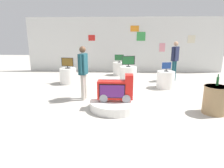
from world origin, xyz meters
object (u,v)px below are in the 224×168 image
object	(u,v)px
tv_on_center_rear	(166,66)
tv_on_far_right	(128,61)
tv_on_left_rear	(67,63)
display_pedestal_left_rear	(68,76)
display_pedestal_right_rear	(119,69)
main_display_pedestal	(115,104)
bottle_on_side_table	(218,81)
shopper_browsing_rear	(175,58)
novelty_firetruck_tv	(116,90)
display_pedestal_far_right	(128,74)
side_table_round	(215,100)
display_pedestal_center_rear	(166,80)
shopper_browsing_near_truck	(83,69)
tv_on_right_rear	(119,58)

from	to	relation	value
tv_on_center_rear	tv_on_far_right	bearing A→B (deg)	142.76
tv_on_far_right	tv_on_left_rear	bearing A→B (deg)	-167.68
display_pedestal_left_rear	display_pedestal_right_rear	distance (m)	2.95
main_display_pedestal	tv_on_center_rear	world-z (taller)	tv_on_center_rear
bottle_on_side_table	shopper_browsing_rear	distance (m)	3.79
novelty_firetruck_tv	main_display_pedestal	bearing A→B (deg)	160.60
bottle_on_side_table	tv_on_far_right	bearing A→B (deg)	121.78
display_pedestal_far_right	main_display_pedestal	bearing A→B (deg)	-97.70
side_table_round	display_pedestal_right_rear	bearing A→B (deg)	117.25
display_pedestal_center_rear	shopper_browsing_near_truck	world-z (taller)	shopper_browsing_near_truck
display_pedestal_center_rear	tv_on_left_rear	bearing A→B (deg)	172.65
tv_on_right_rear	shopper_browsing_rear	xyz separation A→B (m)	(2.53, -1.20, 0.14)
novelty_firetruck_tv	display_pedestal_center_rear	bearing A→B (deg)	51.02
display_pedestal_far_right	bottle_on_side_table	xyz separation A→B (m)	(2.21, -3.57, 0.53)
novelty_firetruck_tv	tv_on_center_rear	xyz separation A→B (m)	(1.88, 2.33, 0.33)
main_display_pedestal	tv_on_center_rear	size ratio (longest dim) A/B	3.54
display_pedestal_left_rear	display_pedestal_center_rear	world-z (taller)	same
shopper_browsing_near_truck	display_pedestal_far_right	bearing A→B (deg)	60.60
display_pedestal_left_rear	display_pedestal_far_right	world-z (taller)	same
display_pedestal_center_rear	shopper_browsing_rear	xyz separation A→B (m)	(0.65, 1.31, 0.71)
shopper_browsing_near_truck	main_display_pedestal	bearing A→B (deg)	-36.08
side_table_round	shopper_browsing_near_truck	distance (m)	3.85
main_display_pedestal	tv_on_center_rear	xyz separation A→B (m)	(1.90, 2.32, 0.76)
display_pedestal_left_rear	side_table_round	size ratio (longest dim) A/B	0.95
display_pedestal_center_rear	side_table_round	world-z (taller)	side_table_round
tv_on_far_right	display_pedestal_far_right	bearing A→B (deg)	74.83
display_pedestal_center_rear	display_pedestal_right_rear	size ratio (longest dim) A/B	1.02
display_pedestal_left_rear	bottle_on_side_table	bearing A→B (deg)	-31.91
tv_on_right_rear	shopper_browsing_near_truck	world-z (taller)	shopper_browsing_near_truck
display_pedestal_left_rear	tv_on_right_rear	size ratio (longest dim) A/B	1.41
display_pedestal_right_rear	shopper_browsing_rear	distance (m)	2.89
display_pedestal_left_rear	tv_on_right_rear	world-z (taller)	tv_on_right_rear
tv_on_left_rear	display_pedestal_right_rear	bearing A→B (deg)	42.58
display_pedestal_left_rear	display_pedestal_far_right	bearing A→B (deg)	12.31
tv_on_left_rear	tv_on_center_rear	distance (m)	4.08
tv_on_right_rear	bottle_on_side_table	size ratio (longest dim) A/B	1.64
novelty_firetruck_tv	tv_on_right_rear	xyz separation A→B (m)	(0.01, 4.84, 0.37)
display_pedestal_left_rear	tv_on_far_right	distance (m)	2.73
tv_on_center_rear	side_table_round	bearing A→B (deg)	-73.95
display_pedestal_center_rear	display_pedestal_far_right	distance (m)	1.81
tv_on_center_rear	display_pedestal_center_rear	bearing A→B (deg)	77.27
display_pedestal_left_rear	shopper_browsing_near_truck	distance (m)	2.46
main_display_pedestal	display_pedestal_center_rear	xyz separation A→B (m)	(1.90, 2.32, 0.22)
tv_on_left_rear	shopper_browsing_rear	xyz separation A→B (m)	(4.70, 0.79, 0.14)
novelty_firetruck_tv	bottle_on_side_table	xyz separation A→B (m)	(2.65, -0.14, 0.33)
main_display_pedestal	tv_on_center_rear	bearing A→B (deg)	50.64
main_display_pedestal	shopper_browsing_near_truck	size ratio (longest dim) A/B	0.84
bottle_on_side_table	tv_on_center_rear	bearing A→B (deg)	107.25
novelty_firetruck_tv	tv_on_right_rear	distance (m)	4.86
bottle_on_side_table	display_pedestal_left_rear	bearing A→B (deg)	148.09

